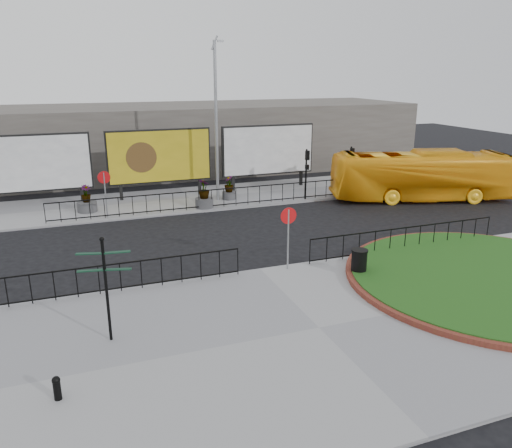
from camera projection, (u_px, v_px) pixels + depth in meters
name	position (u px, v px, depth m)	size (l,w,h in m)	color
ground	(260.00, 271.00, 19.48)	(90.00, 90.00, 0.00)	black
pavement_near	(319.00, 329.00, 14.98)	(30.00, 10.00, 0.12)	gray
pavement_far	(190.00, 199.00, 30.22)	(44.00, 6.00, 0.12)	gray
brick_edge	(489.00, 278.00, 18.33)	(10.40, 10.40, 0.18)	maroon
grass_lawn	(489.00, 277.00, 18.33)	(10.00, 10.00, 0.22)	#1E4713
railing_near_left	(99.00, 280.00, 17.02)	(10.00, 0.10, 1.10)	black
railing_near_right	(405.00, 239.00, 21.18)	(9.00, 0.10, 1.10)	black
railing_far	(218.00, 198.00, 27.95)	(18.00, 0.10, 1.10)	black
speed_sign_far	(105.00, 184.00, 25.68)	(0.64, 0.07, 2.47)	gray
speed_sign_near	(288.00, 225.00, 18.90)	(0.64, 0.07, 2.47)	gray
billboard_left	(33.00, 164.00, 27.51)	(6.20, 0.31, 4.10)	black
billboard_mid	(160.00, 156.00, 29.84)	(6.20, 0.31, 4.10)	black
billboard_right	(268.00, 150.00, 32.17)	(6.20, 0.31, 4.10)	black
lamp_post	(216.00, 120.00, 28.42)	(0.74, 0.18, 9.23)	gray
signal_pole_a	(307.00, 167.00, 29.40)	(0.22, 0.26, 3.00)	black
signal_pole_b	(351.00, 163.00, 30.40)	(0.22, 0.26, 3.00)	black
building_backdrop	(159.00, 139.00, 38.46)	(40.00, 10.00, 5.00)	#645D57
fingerpost_sign	(105.00, 279.00, 13.76)	(1.45, 0.52, 3.11)	black
bollard	(57.00, 387.00, 11.61)	(0.20, 0.20, 0.61)	black
litter_bin	(359.00, 262.00, 18.64)	(0.62, 0.62, 1.03)	black
bus	(422.00, 176.00, 29.84)	(2.51, 10.72, 2.99)	#FFB116
planter_a	(87.00, 203.00, 27.18)	(1.06, 1.06, 1.48)	#4C4C4F
planter_b	(204.00, 197.00, 27.96)	(1.02, 1.02, 1.63)	#4C4C4F
planter_c	(229.00, 190.00, 29.87)	(0.84, 0.84, 1.42)	#4C4C4F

